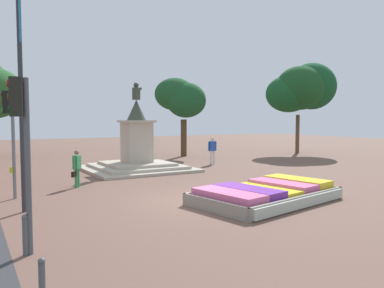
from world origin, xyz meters
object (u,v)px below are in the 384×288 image
(pedestrian_with_handbag, at_px, (77,167))
(kerb_bollard_mid_a, at_px, (25,234))
(pedestrian_near_planter, at_px, (212,149))
(flower_planter, at_px, (267,194))
(traffic_light_near_crossing, at_px, (21,132))
(statue_monument, at_px, (137,153))
(traffic_light_mid_block, at_px, (10,125))
(banner_pole, at_px, (21,87))
(kerb_bollard_south, at_px, (42,281))

(pedestrian_with_handbag, distance_m, kerb_bollard_mid_a, 8.06)
(pedestrian_near_planter, bearing_deg, flower_planter, -113.92)
(flower_planter, height_order, traffic_light_near_crossing, traffic_light_near_crossing)
(statue_monument, height_order, traffic_light_mid_block, statue_monument)
(kerb_bollard_mid_a, bearing_deg, flower_planter, 9.45)
(statue_monument, xyz_separation_m, kerb_bollard_mid_a, (-7.22, -11.36, -0.49))
(flower_planter, height_order, banner_pole, banner_pole)
(traffic_light_mid_block, relative_size, pedestrian_near_planter, 2.20)
(pedestrian_near_planter, relative_size, kerb_bollard_south, 2.29)
(banner_pole, relative_size, kerb_bollard_south, 9.36)
(banner_pole, distance_m, kerb_bollard_south, 7.39)
(traffic_light_mid_block, xyz_separation_m, pedestrian_with_handbag, (2.59, 1.14, -1.77))
(traffic_light_mid_block, bearing_deg, traffic_light_near_crossing, -92.99)
(flower_planter, relative_size, banner_pole, 0.78)
(banner_pole, bearing_deg, kerb_bollard_south, -94.58)
(flower_planter, bearing_deg, kerb_bollard_south, -154.50)
(flower_planter, relative_size, kerb_bollard_mid_a, 6.36)
(traffic_light_near_crossing, height_order, traffic_light_mid_block, traffic_light_mid_block)
(traffic_light_near_crossing, xyz_separation_m, banner_pole, (0.47, 4.00, 1.24))
(traffic_light_mid_block, distance_m, pedestrian_near_planter, 13.14)
(traffic_light_near_crossing, distance_m, traffic_light_mid_block, 6.34)
(flower_planter, distance_m, statue_monument, 10.09)
(flower_planter, relative_size, pedestrian_near_planter, 3.18)
(pedestrian_with_handbag, relative_size, kerb_bollard_south, 2.06)
(flower_planter, distance_m, pedestrian_near_planter, 10.99)
(traffic_light_mid_block, bearing_deg, banner_pole, -86.70)
(flower_planter, relative_size, statue_monument, 0.99)
(traffic_light_near_crossing, relative_size, pedestrian_near_planter, 2.11)
(statue_monument, xyz_separation_m, traffic_light_near_crossing, (-7.23, -11.33, 1.64))
(banner_pole, bearing_deg, kerb_bollard_mid_a, -96.44)
(flower_planter, bearing_deg, statue_monument, 94.03)
(banner_pole, distance_m, pedestrian_with_handbag, 5.18)
(statue_monument, distance_m, traffic_light_mid_block, 8.69)
(traffic_light_mid_block, distance_m, banner_pole, 2.62)
(pedestrian_near_planter, bearing_deg, kerb_bollard_mid_a, -137.50)
(flower_planter, distance_m, pedestrian_with_handbag, 7.99)
(traffic_light_mid_block, height_order, kerb_bollard_mid_a, traffic_light_mid_block)
(pedestrian_near_planter, bearing_deg, traffic_light_near_crossing, -137.60)
(traffic_light_near_crossing, height_order, banner_pole, banner_pole)
(kerb_bollard_south, relative_size, kerb_bollard_mid_a, 0.88)
(pedestrian_near_planter, bearing_deg, statue_monument, 179.72)
(traffic_light_near_crossing, relative_size, traffic_light_mid_block, 0.96)
(kerb_bollard_mid_a, bearing_deg, kerb_bollard_south, -91.56)
(kerb_bollard_south, bearing_deg, kerb_bollard_mid_a, 88.44)
(flower_planter, xyz_separation_m, pedestrian_with_handbag, (-5.02, 6.18, 0.61))
(kerb_bollard_mid_a, bearing_deg, statue_monument, 57.57)
(traffic_light_near_crossing, relative_size, banner_pole, 0.52)
(flower_planter, bearing_deg, banner_pole, 160.08)
(traffic_light_near_crossing, relative_size, kerb_bollard_mid_a, 4.23)
(traffic_light_near_crossing, xyz_separation_m, pedestrian_with_handbag, (2.92, 7.47, -1.71))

